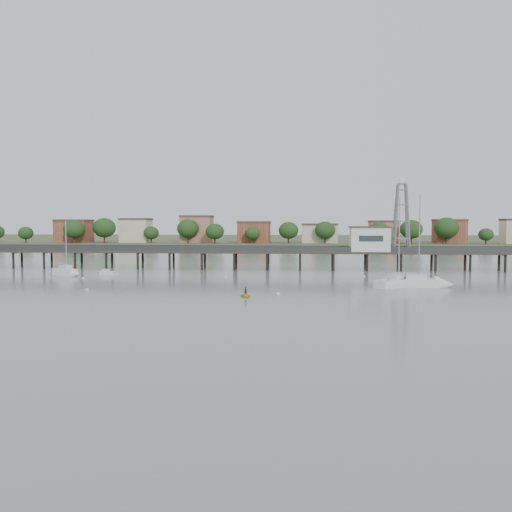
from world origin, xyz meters
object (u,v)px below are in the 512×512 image
(sailboat_b, at_px, (69,272))
(yellow_dinghy, at_px, (246,297))
(lattice_tower, at_px, (401,218))
(white_tender, at_px, (108,273))
(sailboat_d, at_px, (426,283))
(sailboat_c, at_px, (403,282))
(pier, at_px, (251,252))

(sailboat_b, bearing_deg, yellow_dinghy, -7.90)
(lattice_tower, xyz_separation_m, sailboat_b, (-64.79, -17.04, -10.45))
(sailboat_b, bearing_deg, white_tender, 45.85)
(lattice_tower, distance_m, sailboat_d, 32.35)
(sailboat_c, bearing_deg, sailboat_b, 123.87)
(lattice_tower, height_order, sailboat_c, lattice_tower)
(sailboat_d, xyz_separation_m, sailboat_c, (-3.40, 1.21, 0.00))
(sailboat_b, distance_m, sailboat_c, 61.48)
(white_tender, bearing_deg, sailboat_d, 0.19)
(sailboat_d, distance_m, sailboat_c, 3.61)
(white_tender, bearing_deg, sailboat_c, 0.46)
(pier, distance_m, sailboat_c, 39.98)
(lattice_tower, bearing_deg, yellow_dinghy, -122.50)
(sailboat_c, bearing_deg, sailboat_d, -64.17)
(sailboat_d, relative_size, sailboat_b, 1.42)
(pier, xyz_separation_m, sailboat_d, (30.34, -30.58, -3.16))
(sailboat_b, bearing_deg, lattice_tower, 43.59)
(sailboat_b, distance_m, yellow_dinghy, 45.62)
(sailboat_d, height_order, white_tender, sailboat_d)
(sailboat_d, bearing_deg, sailboat_b, 170.03)
(sailboat_b, relative_size, yellow_dinghy, 4.47)
(lattice_tower, bearing_deg, pier, -180.00)
(lattice_tower, height_order, white_tender, lattice_tower)
(pier, height_order, sailboat_b, sailboat_b)
(lattice_tower, xyz_separation_m, white_tender, (-57.84, -14.91, -10.71))
(sailboat_b, relative_size, sailboat_c, 0.72)
(sailboat_c, xyz_separation_m, white_tender, (-53.27, 14.46, -0.25))
(sailboat_c, height_order, white_tender, sailboat_c)
(lattice_tower, bearing_deg, sailboat_b, -165.27)
(lattice_tower, distance_m, sailboat_b, 67.81)
(pier, bearing_deg, sailboat_b, -152.90)
(sailboat_d, height_order, sailboat_c, sailboat_d)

